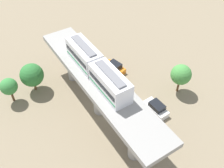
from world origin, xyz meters
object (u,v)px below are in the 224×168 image
parked_car_white (156,108)px  tree_near_viaduct (9,87)px  tree_mid_lot (32,75)px  tree_far_corner (181,75)px  train (96,68)px  parked_car_orange (114,67)px

parked_car_white → tree_near_viaduct: 23.00m
parked_car_white → tree_mid_lot: tree_mid_lot is taller
tree_near_viaduct → tree_far_corner: bearing=152.1°
train → tree_mid_lot: size_ratio=2.61×
tree_near_viaduct → train: bearing=139.9°
parked_car_orange → train: bearing=29.5°
train → parked_car_orange: (-7.12, -6.44, -7.73)m
tree_near_viaduct → tree_mid_lot: 3.94m
train → parked_car_white: train is taller
tree_mid_lot → tree_far_corner: (-19.96, 13.15, 0.40)m
train → tree_far_corner: bearing=164.5°
train → parked_car_white: size_ratio=3.17×
parked_car_orange → tree_mid_lot: 14.44m
parked_car_orange → tree_far_corner: 12.15m
train → tree_mid_lot: train is taller
parked_car_orange → tree_far_corner: tree_far_corner is taller
tree_mid_lot → parked_car_orange: bearing=167.7°
tree_near_viaduct → tree_far_corner: size_ratio=0.84×
train → parked_car_orange: bearing=-137.8°
tree_near_viaduct → tree_mid_lot: tree_mid_lot is taller
parked_car_white → tree_near_viaduct: (17.95, -14.18, 2.39)m
parked_car_orange → tree_mid_lot: (13.89, -3.04, 2.52)m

